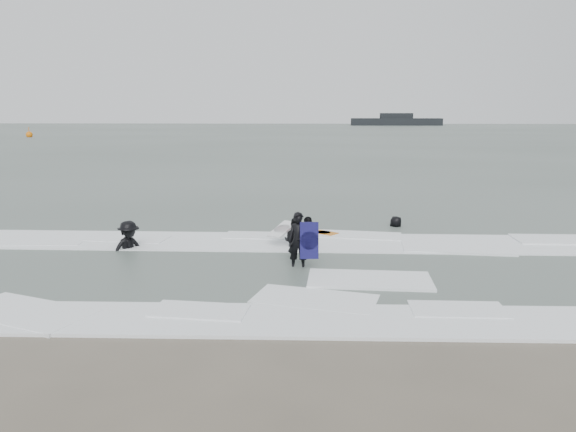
{
  "coord_description": "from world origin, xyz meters",
  "views": [
    {
      "loc": [
        0.76,
        -11.22,
        4.18
      ],
      "look_at": [
        0.0,
        5.0,
        1.1
      ],
      "focal_mm": 35.0,
      "sensor_mm": 36.0,
      "label": 1
    }
  ],
  "objects_px": {
    "surfer_right_near": "(308,234)",
    "vessel_horizon": "(396,121)",
    "surfer_right_far": "(396,228)",
    "surfer_wading": "(295,248)",
    "buoy": "(29,135)",
    "surfer_centre": "(299,269)",
    "surfer_breaker": "(129,251)"
  },
  "relations": [
    {
      "from": "surfer_breaker",
      "to": "buoy",
      "type": "height_order",
      "value": "buoy"
    },
    {
      "from": "surfer_wading",
      "to": "buoy",
      "type": "distance_m",
      "value": 80.9
    },
    {
      "from": "surfer_centre",
      "to": "vessel_horizon",
      "type": "distance_m",
      "value": 141.43
    },
    {
      "from": "surfer_breaker",
      "to": "buoy",
      "type": "distance_m",
      "value": 78.83
    },
    {
      "from": "surfer_wading",
      "to": "vessel_horizon",
      "type": "relative_size",
      "value": 0.06
    },
    {
      "from": "surfer_right_near",
      "to": "surfer_right_far",
      "type": "relative_size",
      "value": 1.13
    },
    {
      "from": "surfer_breaker",
      "to": "surfer_right_near",
      "type": "relative_size",
      "value": 1.0
    },
    {
      "from": "surfer_wading",
      "to": "vessel_horizon",
      "type": "distance_m",
      "value": 139.21
    },
    {
      "from": "surfer_right_near",
      "to": "surfer_right_far",
      "type": "xyz_separation_m",
      "value": [
        3.14,
        1.2,
        0.0
      ]
    },
    {
      "from": "surfer_breaker",
      "to": "vessel_horizon",
      "type": "height_order",
      "value": "vessel_horizon"
    },
    {
      "from": "surfer_wading",
      "to": "surfer_right_far",
      "type": "xyz_separation_m",
      "value": [
        3.53,
        3.23,
        0.0
      ]
    },
    {
      "from": "surfer_wading",
      "to": "surfer_right_near",
      "type": "relative_size",
      "value": 0.86
    },
    {
      "from": "buoy",
      "to": "surfer_right_far",
      "type": "bearing_deg",
      "value": -54.31
    },
    {
      "from": "surfer_centre",
      "to": "surfer_wading",
      "type": "height_order",
      "value": "surfer_centre"
    },
    {
      "from": "surfer_breaker",
      "to": "vessel_horizon",
      "type": "distance_m",
      "value": 140.63
    },
    {
      "from": "surfer_right_far",
      "to": "buoy",
      "type": "height_order",
      "value": "buoy"
    },
    {
      "from": "surfer_right_near",
      "to": "surfer_right_far",
      "type": "height_order",
      "value": "surfer_right_near"
    },
    {
      "from": "surfer_right_near",
      "to": "vessel_horizon",
      "type": "relative_size",
      "value": 0.07
    },
    {
      "from": "surfer_breaker",
      "to": "surfer_right_far",
      "type": "distance_m",
      "value": 9.3
    },
    {
      "from": "surfer_wading",
      "to": "vessel_horizon",
      "type": "xyz_separation_m",
      "value": [
        22.52,
        137.37,
        1.22
      ]
    },
    {
      "from": "surfer_centre",
      "to": "buoy",
      "type": "height_order",
      "value": "buoy"
    },
    {
      "from": "surfer_right_near",
      "to": "surfer_wading",
      "type": "bearing_deg",
      "value": 20.02
    },
    {
      "from": "surfer_breaker",
      "to": "surfer_right_far",
      "type": "height_order",
      "value": "surfer_breaker"
    },
    {
      "from": "surfer_centre",
      "to": "vessel_horizon",
      "type": "bearing_deg",
      "value": 81.27
    },
    {
      "from": "surfer_wading",
      "to": "surfer_right_far",
      "type": "bearing_deg",
      "value": -111.21
    },
    {
      "from": "surfer_breaker",
      "to": "surfer_right_far",
      "type": "xyz_separation_m",
      "value": [
        8.5,
        3.77,
        0.0
      ]
    },
    {
      "from": "buoy",
      "to": "vessel_horizon",
      "type": "distance_m",
      "value": 95.34
    },
    {
      "from": "buoy",
      "to": "surfer_right_near",
      "type": "bearing_deg",
      "value": -56.65
    },
    {
      "from": "surfer_centre",
      "to": "surfer_breaker",
      "type": "relative_size",
      "value": 0.88
    },
    {
      "from": "surfer_centre",
      "to": "surfer_right_far",
      "type": "xyz_separation_m",
      "value": [
        3.35,
        5.51,
        0.0
      ]
    },
    {
      "from": "surfer_centre",
      "to": "surfer_right_far",
      "type": "distance_m",
      "value": 6.45
    },
    {
      "from": "surfer_centre",
      "to": "buoy",
      "type": "xyz_separation_m",
      "value": [
        -43.43,
        70.64,
        0.42
      ]
    }
  ]
}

